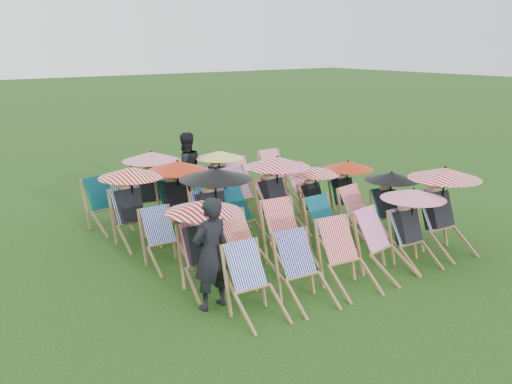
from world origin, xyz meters
TOP-DOWN VIEW (x-y plane):
  - ground at (0.00, 0.00)m, footprint 100.00×100.00m
  - deckchair_0 at (-1.99, -2.23)m, footprint 0.68×0.90m
  - deckchair_1 at (-1.19, -2.32)m, footprint 0.72×0.93m
  - deckchair_2 at (-0.39, -2.33)m, footprint 0.76×0.98m
  - deckchair_3 at (0.45, -2.31)m, footprint 0.78×0.99m
  - deckchair_4 at (1.14, -2.27)m, footprint 1.04×1.09m
  - deckchair_5 at (2.03, -2.21)m, footprint 1.22×1.28m
  - deckchair_6 at (-2.04, -1.07)m, footprint 1.10×1.17m
  - deckchair_7 at (-1.30, -1.14)m, footprint 0.78×0.99m
  - deckchair_8 at (-0.46, -1.09)m, footprint 0.79×1.01m
  - deckchair_9 at (0.41, -1.15)m, footprint 0.63×0.87m
  - deckchair_10 at (1.27, -1.15)m, footprint 0.78×1.00m
  - deckchair_11 at (1.98, -1.10)m, footprint 1.00×1.06m
  - deckchair_12 at (-2.10, 0.04)m, footprint 0.64×0.86m
  - deckchair_13 at (-1.11, 0.04)m, footprint 1.23×1.30m
  - deckchair_14 at (-0.46, 0.08)m, footprint 0.77×0.98m
  - deckchair_15 at (0.38, 0.20)m, footprint 1.22×1.32m
  - deckchair_16 at (1.31, 0.17)m, footprint 0.98×1.05m
  - deckchair_17 at (2.01, 0.02)m, footprint 1.00×1.05m
  - deckchair_18 at (-2.03, 1.33)m, footprint 1.16×1.20m
  - deckchair_19 at (-1.14, 1.29)m, footprint 1.16×1.23m
  - deckchair_20 at (-0.41, 1.21)m, footprint 0.69×0.88m
  - deckchair_21 at (0.37, 1.27)m, footprint 0.77×1.01m
  - deckchair_22 at (1.26, 1.24)m, footprint 0.61×0.84m
  - deckchair_23 at (1.89, 1.17)m, footprint 0.63×0.87m
  - deckchair_24 at (-2.10, 2.36)m, footprint 0.76×0.97m
  - deckchair_25 at (-1.12, 2.42)m, footprint 1.16×1.24m
  - deckchair_26 at (-0.45, 2.30)m, footprint 0.74×0.93m
  - deckchair_27 at (0.49, 2.38)m, footprint 1.03×1.09m
  - deckchair_28 at (1.15, 2.42)m, footprint 0.72×0.94m
  - deckchair_29 at (2.11, 2.35)m, footprint 0.72×0.98m
  - person_left at (-2.30, -1.65)m, footprint 0.60×0.42m
  - person_rear at (-0.07, 2.88)m, footprint 0.82×0.66m

SIDE VIEW (x-z plane):
  - ground at x=0.00m, z-range 0.00..0.00m
  - deckchair_20 at x=-0.41m, z-range 0.00..0.88m
  - deckchair_22 at x=1.26m, z-range 0.00..0.89m
  - deckchair_12 at x=-2.10m, z-range 0.00..0.90m
  - deckchair_26 at x=-0.45m, z-range 0.00..0.92m
  - deckchair_0 at x=-1.99m, z-range 0.00..0.93m
  - deckchair_23 at x=1.89m, z-range 0.00..0.94m
  - deckchair_9 at x=0.41m, z-range 0.00..0.94m
  - deckchair_1 at x=-1.19m, z-range 0.00..0.95m
  - deckchair_28 at x=1.15m, z-range 0.00..0.96m
  - deckchair_14 at x=-0.46m, z-range 0.00..0.96m
  - deckchair_24 at x=-2.10m, z-range 0.00..0.97m
  - deckchair_7 at x=-1.30m, z-range 0.00..0.97m
  - deckchair_2 at x=-0.39m, z-range 0.00..0.99m
  - deckchair_3 at x=0.45m, z-range 0.00..0.99m
  - deckchair_10 at x=1.27m, z-range 0.00..0.99m
  - deckchair_8 at x=-0.46m, z-range 0.00..1.01m
  - deckchair_29 at x=2.11m, z-range 0.00..1.02m
  - deckchair_21 at x=0.37m, z-range 0.00..1.03m
  - deckchair_16 at x=1.31m, z-range 0.03..1.19m
  - deckchair_11 at x=1.98m, z-range 0.03..1.21m
  - deckchair_17 at x=2.01m, z-range 0.03..1.22m
  - deckchair_27 at x=0.49m, z-range 0.03..1.25m
  - deckchair_4 at x=1.14m, z-range 0.03..1.27m
  - deckchair_6 at x=-2.04m, z-range 0.04..1.35m
  - deckchair_18 at x=-2.03m, z-range 0.04..1.41m
  - deckchair_25 at x=-1.12m, z-range 0.04..1.41m
  - deckchair_19 at x=-1.14m, z-range 0.04..1.41m
  - deckchair_5 at x=2.03m, z-range 0.04..1.49m
  - deckchair_15 at x=0.38m, z-range 0.04..1.49m
  - deckchair_13 at x=-1.11m, z-range 0.04..1.50m
  - person_left at x=-2.30m, z-range 0.00..1.55m
  - person_rear at x=-0.07m, z-range 0.00..1.63m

